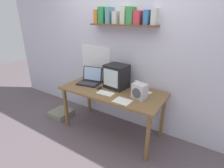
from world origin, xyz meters
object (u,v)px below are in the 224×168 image
(crt_monitor, at_px, (116,76))
(space_heater, at_px, (140,91))
(juice_glass, at_px, (136,85))
(loose_paper_near_laptop, at_px, (105,93))
(corner_desk, at_px, (112,94))
(floor_cushion, at_px, (61,113))
(computer_mouse, at_px, (99,88))
(loose_paper_near_monitor, at_px, (143,92))
(desk_lamp, at_px, (105,73))
(open_notebook, at_px, (122,101))
(laptop, at_px, (90,79))

(crt_monitor, xyz_separation_m, space_heater, (0.47, -0.16, -0.08))
(juice_glass, distance_m, loose_paper_near_laptop, 0.51)
(corner_desk, bearing_deg, crt_monitor, 90.71)
(space_heater, xyz_separation_m, floor_cushion, (-1.55, -0.11, -0.80))
(floor_cushion, bearing_deg, corner_desk, 7.59)
(computer_mouse, xyz_separation_m, loose_paper_near_monitor, (0.62, 0.26, -0.01))
(desk_lamp, height_order, loose_paper_near_monitor, desk_lamp)
(corner_desk, relative_size, juice_glass, 12.12)
(loose_paper_near_laptop, bearing_deg, floor_cushion, 179.65)
(space_heater, height_order, loose_paper_near_laptop, space_heater)
(desk_lamp, distance_m, loose_paper_near_monitor, 0.72)
(crt_monitor, relative_size, open_notebook, 1.56)
(loose_paper_near_monitor, bearing_deg, loose_paper_near_laptop, -142.27)
(space_heater, bearing_deg, crt_monitor, 173.57)
(crt_monitor, relative_size, floor_cushion, 1.01)
(computer_mouse, height_order, floor_cushion, computer_mouse)
(corner_desk, xyz_separation_m, open_notebook, (0.32, -0.24, 0.07))
(desk_lamp, relative_size, computer_mouse, 2.54)
(loose_paper_near_monitor, height_order, floor_cushion, loose_paper_near_monitor)
(desk_lamp, xyz_separation_m, juice_glass, (0.55, 0.06, -0.11))
(space_heater, bearing_deg, loose_paper_near_laptop, -153.54)
(open_notebook, relative_size, floor_cushion, 0.64)
(crt_monitor, xyz_separation_m, open_notebook, (0.32, -0.37, -0.18))
(corner_desk, xyz_separation_m, space_heater, (0.47, -0.03, 0.17))
(juice_glass, relative_size, loose_paper_near_monitor, 0.48)
(space_heater, bearing_deg, desk_lamp, 174.90)
(loose_paper_near_monitor, distance_m, loose_paper_near_laptop, 0.57)
(computer_mouse, bearing_deg, loose_paper_near_monitor, 22.43)
(open_notebook, bearing_deg, corner_desk, 143.32)
(loose_paper_near_laptop, bearing_deg, desk_lamp, 125.05)
(crt_monitor, bearing_deg, computer_mouse, -128.04)
(computer_mouse, height_order, loose_paper_near_monitor, computer_mouse)
(juice_glass, bearing_deg, laptop, -165.07)
(juice_glass, xyz_separation_m, open_notebook, (0.04, -0.50, -0.06))
(juice_glass, xyz_separation_m, floor_cushion, (-1.36, -0.41, -0.75))
(juice_glass, relative_size, floor_cushion, 0.36)
(crt_monitor, height_order, loose_paper_near_monitor, crt_monitor)
(juice_glass, relative_size, computer_mouse, 1.13)
(crt_monitor, height_order, laptop, crt_monitor)
(desk_lamp, bearing_deg, loose_paper_near_monitor, -14.83)
(laptop, relative_size, floor_cushion, 1.10)
(corner_desk, distance_m, laptop, 0.50)
(desk_lamp, distance_m, juice_glass, 0.56)
(laptop, xyz_separation_m, open_notebook, (0.80, -0.30, -0.06))
(computer_mouse, bearing_deg, open_notebook, -18.84)
(crt_monitor, bearing_deg, loose_paper_near_monitor, 15.45)
(open_notebook, bearing_deg, floor_cushion, 176.20)
(space_heater, bearing_deg, floor_cushion, -163.24)
(computer_mouse, height_order, loose_paper_near_laptop, computer_mouse)
(desk_lamp, height_order, loose_paper_near_laptop, desk_lamp)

